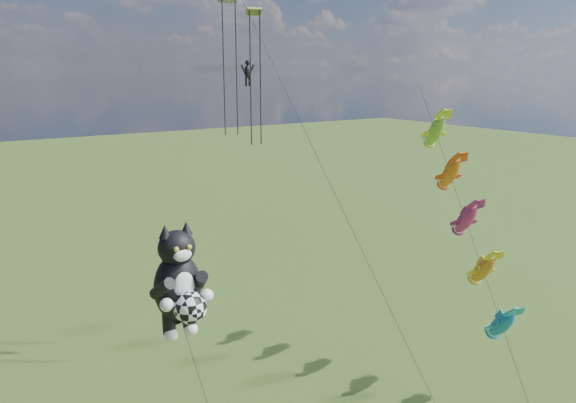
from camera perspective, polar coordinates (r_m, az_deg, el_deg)
cat_kite_rig at (r=29.13m, az=-10.95°, el=-8.11°), size 2.99×4.35×12.14m
fish_windsock_rig at (r=37.06m, az=17.61°, el=-1.81°), size 5.28×15.14×18.32m
parafoil_rig at (r=35.68m, az=-3.79°, el=13.15°), size 5.13×16.99×25.68m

